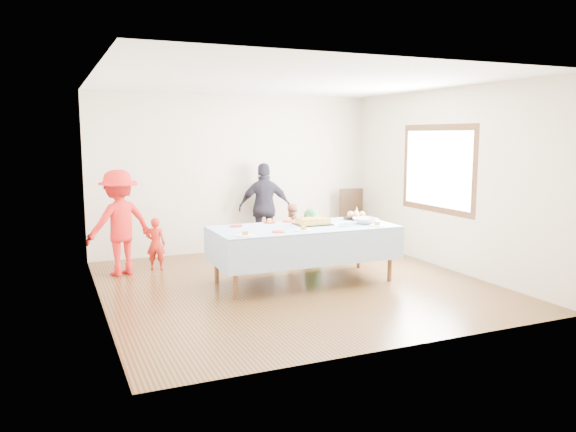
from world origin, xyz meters
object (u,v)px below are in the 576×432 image
Objects in this scene: dining_chair at (353,214)px; party_table at (304,230)px; birthday_cake at (313,222)px; adult_left at (119,223)px.

party_table is at bearing -125.41° from dining_chair.
birthday_cake is at bearing 26.44° from party_table.
adult_left is at bearing -163.43° from dining_chair.
birthday_cake reaches higher than party_table.
adult_left reaches higher than birthday_cake.
party_table is at bearing 128.22° from adult_left.
dining_chair is at bearing 47.80° from birthday_cake.
party_table is 5.16× the size of birthday_cake.
dining_chair is 4.26m from adult_left.
party_table is 0.22m from birthday_cake.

